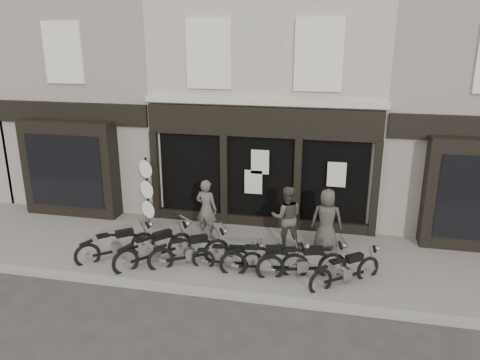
% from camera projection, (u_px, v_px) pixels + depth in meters
% --- Properties ---
extents(ground_plane, '(90.00, 90.00, 0.00)m').
position_uv_depth(ground_plane, '(241.00, 272.00, 12.26)').
color(ground_plane, '#2D2B28').
rests_on(ground_plane, ground).
extents(pavement, '(30.00, 4.20, 0.12)m').
position_uv_depth(pavement, '(247.00, 255.00, 13.08)').
color(pavement, '#645F58').
rests_on(pavement, ground_plane).
extents(kerb, '(30.00, 0.25, 0.13)m').
position_uv_depth(kerb, '(229.00, 295.00, 11.08)').
color(kerb, gray).
rests_on(kerb, ground_plane).
extents(central_building, '(7.30, 6.22, 8.34)m').
position_uv_depth(central_building, '(276.00, 89.00, 16.58)').
color(central_building, '#B8AF9E').
rests_on(central_building, ground).
extents(neighbour_left, '(5.60, 6.73, 8.34)m').
position_uv_depth(neighbour_left, '(111.00, 86.00, 17.83)').
color(neighbour_left, gray).
rests_on(neighbour_left, ground).
extents(neighbour_right, '(5.60, 6.73, 8.34)m').
position_uv_depth(neighbour_right, '(469.00, 96.00, 15.25)').
color(neighbour_right, gray).
rests_on(neighbour_right, ground).
extents(motorcycle_0, '(1.83, 1.64, 1.06)m').
position_uv_depth(motorcycle_0, '(117.00, 247.00, 12.74)').
color(motorcycle_0, black).
rests_on(motorcycle_0, ground).
extents(motorcycle_1, '(1.73, 1.97, 1.13)m').
position_uv_depth(motorcycle_1, '(155.00, 251.00, 12.47)').
color(motorcycle_1, black).
rests_on(motorcycle_1, ground).
extents(motorcycle_2, '(1.97, 1.45, 1.07)m').
position_uv_depth(motorcycle_2, '(190.00, 253.00, 12.40)').
color(motorcycle_2, black).
rests_on(motorcycle_2, ground).
extents(motorcycle_3, '(1.91, 0.52, 0.91)m').
position_uv_depth(motorcycle_3, '(229.00, 259.00, 12.19)').
color(motorcycle_3, black).
rests_on(motorcycle_3, ground).
extents(motorcycle_4, '(2.28, 0.68, 1.10)m').
position_uv_depth(motorcycle_4, '(265.00, 263.00, 11.84)').
color(motorcycle_4, black).
rests_on(motorcycle_4, ground).
extents(motorcycle_5, '(2.25, 0.97, 1.11)m').
position_uv_depth(motorcycle_5, '(303.00, 264.00, 11.74)').
color(motorcycle_5, black).
rests_on(motorcycle_5, ground).
extents(motorcycle_6, '(1.78, 1.52, 1.01)m').
position_uv_depth(motorcycle_6, '(346.00, 273.00, 11.42)').
color(motorcycle_6, black).
rests_on(motorcycle_6, ground).
extents(man_left, '(0.73, 0.55, 1.81)m').
position_uv_depth(man_left, '(206.00, 209.00, 13.80)').
color(man_left, '#4D463F').
rests_on(man_left, pavement).
extents(man_centre, '(0.99, 0.84, 1.81)m').
position_uv_depth(man_centre, '(287.00, 217.00, 13.22)').
color(man_centre, '#3E3A32').
rests_on(man_centre, pavement).
extents(man_right, '(0.87, 0.57, 1.77)m').
position_uv_depth(man_right, '(327.00, 219.00, 13.10)').
color(man_right, '#3A3630').
rests_on(man_right, pavement).
extents(advert_sign_post, '(0.54, 0.37, 2.35)m').
position_uv_depth(advert_sign_post, '(147.00, 195.00, 14.66)').
color(advert_sign_post, black).
rests_on(advert_sign_post, ground).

